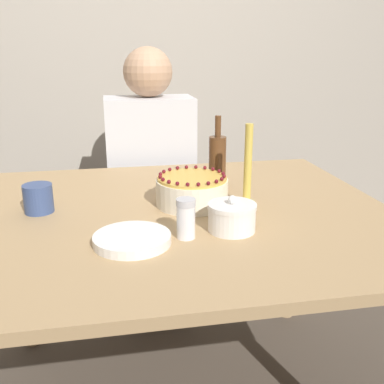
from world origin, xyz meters
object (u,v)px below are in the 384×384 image
object	(u,v)px
person_man_blue_shirt	(152,199)
candle	(247,174)
sugar_shaker	(186,218)
bottle	(217,162)
sugar_bowl	(232,217)
cake	(192,191)

from	to	relation	value
person_man_blue_shirt	candle	bearing A→B (deg)	106.90
sugar_shaker	candle	distance (m)	0.32
bottle	person_man_blue_shirt	distance (m)	0.67
sugar_shaker	candle	size ratio (longest dim) A/B	0.41
sugar_bowl	sugar_shaker	xyz separation A→B (m)	(-0.13, -0.03, 0.02)
bottle	sugar_bowl	bearing A→B (deg)	-97.60
cake	person_man_blue_shirt	distance (m)	0.76
person_man_blue_shirt	cake	bearing A→B (deg)	95.15
candle	bottle	world-z (taller)	candle
bottle	candle	bearing A→B (deg)	-76.14
cake	sugar_bowl	xyz separation A→B (m)	(0.07, -0.23, -0.01)
sugar_bowl	person_man_blue_shirt	xyz separation A→B (m)	(-0.13, 0.94, -0.25)
sugar_shaker	bottle	size ratio (longest dim) A/B	0.42
candle	cake	bearing A→B (deg)	164.37
sugar_shaker	bottle	bearing A→B (deg)	65.69
sugar_bowl	candle	distance (m)	0.22
sugar_bowl	sugar_shaker	world-z (taller)	sugar_shaker
cake	candle	bearing A→B (deg)	-15.63
sugar_shaker	person_man_blue_shirt	xyz separation A→B (m)	(0.00, 0.97, -0.27)
candle	person_man_blue_shirt	xyz separation A→B (m)	(-0.23, 0.76, -0.32)
sugar_bowl	sugar_shaker	bearing A→B (deg)	-168.74
candle	bottle	xyz separation A→B (m)	(-0.05, 0.20, -0.01)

